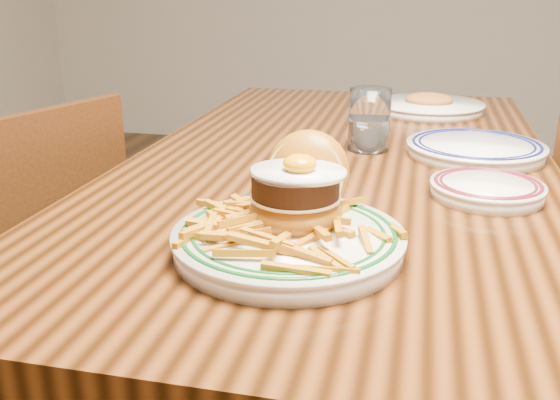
% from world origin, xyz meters
% --- Properties ---
extents(table, '(0.85, 1.60, 0.75)m').
position_xyz_m(table, '(0.00, 0.00, 0.66)').
color(table, black).
rests_on(table, floor).
extents(chair_left, '(0.50, 0.50, 0.86)m').
position_xyz_m(chair_left, '(-0.68, -0.14, 0.46)').
color(chair_left, '#3F240D').
rests_on(chair_left, floor).
extents(main_plate, '(0.31, 0.32, 0.15)m').
position_xyz_m(main_plate, '(-0.01, -0.47, 0.79)').
color(main_plate, white).
rests_on(main_plate, table).
extents(side_plate, '(0.19, 0.19, 0.03)m').
position_xyz_m(side_plate, '(0.27, -0.20, 0.77)').
color(side_plate, white).
rests_on(side_plate, table).
extents(rear_plate, '(0.28, 0.28, 0.03)m').
position_xyz_m(rear_plate, '(0.27, 0.07, 0.77)').
color(rear_plate, white).
rests_on(rear_plate, table).
extents(water_glass, '(0.09, 0.09, 0.13)m').
position_xyz_m(water_glass, '(0.05, 0.07, 0.81)').
color(water_glass, white).
rests_on(water_glass, table).
extents(far_plate, '(0.30, 0.30, 0.05)m').
position_xyz_m(far_plate, '(0.17, 0.51, 0.77)').
color(far_plate, white).
rests_on(far_plate, table).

